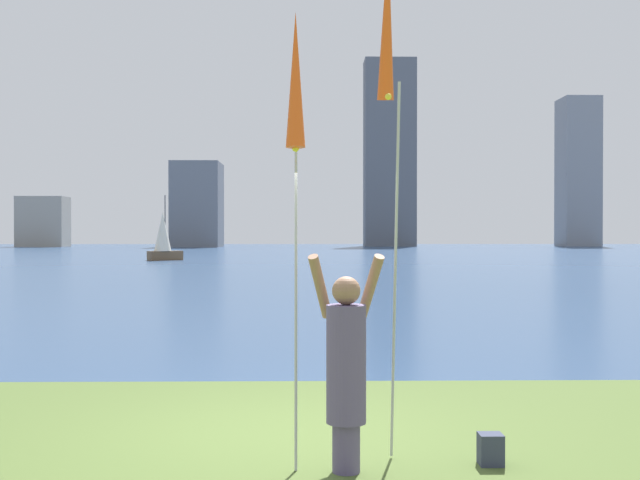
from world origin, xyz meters
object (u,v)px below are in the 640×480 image
(kite_flag_left, at_px, (296,92))
(bag, at_px, (491,449))
(person, at_px, (346,365))
(kite_flag_right, at_px, (387,31))
(sailboat_3, at_px, (163,238))

(kite_flag_left, relative_size, bag, 14.27)
(person, distance_m, bag, 1.47)
(kite_flag_left, relative_size, kite_flag_right, 0.81)
(bag, xyz_separation_m, sailboat_3, (-11.66, 48.29, 1.47))
(bag, bearing_deg, person, -172.26)
(kite_flag_right, height_order, bag, kite_flag_right)
(person, height_order, bag, person)
(bag, bearing_deg, kite_flag_left, -172.04)
(person, height_order, kite_flag_left, kite_flag_left)
(kite_flag_left, xyz_separation_m, kite_flag_right, (0.84, 0.82, 0.71))
(bag, bearing_deg, sailboat_3, 103.58)
(person, bearing_deg, sailboat_3, 109.91)
(kite_flag_right, distance_m, bag, 3.86)
(kite_flag_left, height_order, bag, kite_flag_left)
(kite_flag_right, distance_m, sailboat_3, 48.97)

